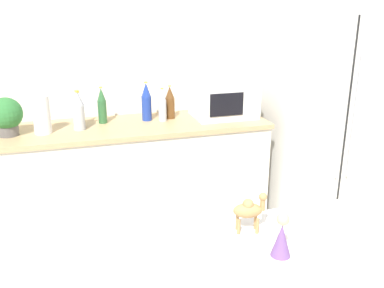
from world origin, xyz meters
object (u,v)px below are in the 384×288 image
(back_bottle_2, at_px, (79,110))
(wise_man_figurine_crimson, at_px, (282,238))
(potted_plant, at_px, (6,116))
(paper_towel_roll, at_px, (42,115))
(back_bottle_5, at_px, (170,103))
(refrigerator, at_px, (320,117))
(microwave, at_px, (223,99))
(back_bottle_3, at_px, (78,111))
(back_bottle_4, at_px, (102,106))
(camel_figurine, at_px, (249,210))
(back_bottle_1, at_px, (146,102))
(back_bottle_0, at_px, (162,105))

(back_bottle_2, relative_size, wise_man_figurine_crimson, 1.61)
(potted_plant, xyz_separation_m, paper_towel_roll, (0.23, -0.01, -0.01))
(paper_towel_roll, xyz_separation_m, back_bottle_5, (0.94, 0.13, -0.01))
(refrigerator, height_order, potted_plant, refrigerator)
(microwave, height_order, back_bottle_3, back_bottle_3)
(potted_plant, relative_size, back_bottle_4, 0.96)
(paper_towel_roll, relative_size, camel_figurine, 1.68)
(back_bottle_1, height_order, back_bottle_5, back_bottle_1)
(refrigerator, height_order, wise_man_figurine_crimson, refrigerator)
(refrigerator, xyz_separation_m, back_bottle_4, (-1.77, 0.17, 0.18))
(paper_towel_roll, distance_m, back_bottle_1, 0.77)
(back_bottle_4, distance_m, wise_man_figurine_crimson, 2.09)
(paper_towel_roll, xyz_separation_m, microwave, (1.36, 0.07, 0.01))
(microwave, bearing_deg, back_bottle_1, 174.35)
(back_bottle_2, xyz_separation_m, back_bottle_4, (0.17, 0.03, 0.01))
(paper_towel_roll, relative_size, back_bottle_0, 1.03)
(microwave, xyz_separation_m, back_bottle_0, (-0.49, 0.01, -0.02))
(refrigerator, height_order, back_bottle_1, refrigerator)
(back_bottle_3, relative_size, wise_man_figurine_crimson, 1.77)
(refrigerator, relative_size, wise_man_figurine_crimson, 10.77)
(camel_figurine, bearing_deg, wise_man_figurine_crimson, -77.33)
(paper_towel_roll, xyz_separation_m, back_bottle_0, (0.87, 0.07, -0.01))
(back_bottle_3, xyz_separation_m, camel_figurine, (0.54, -1.75, 0.01))
(potted_plant, height_order, back_bottle_1, back_bottle_1)
(refrigerator, relative_size, paper_towel_roll, 6.54)
(camel_figurine, bearing_deg, paper_towel_roll, 114.56)
(back_bottle_0, xyz_separation_m, back_bottle_5, (0.07, 0.06, 0.00))
(camel_figurine, bearing_deg, refrigerator, 50.57)
(refrigerator, distance_m, back_bottle_0, 1.34)
(paper_towel_roll, relative_size, wise_man_figurine_crimson, 1.65)
(back_bottle_1, distance_m, back_bottle_2, 0.50)
(microwave, bearing_deg, wise_man_figurine_crimson, -105.09)
(back_bottle_4, xyz_separation_m, camel_figurine, (0.37, -1.87, 0.02))
(microwave, bearing_deg, back_bottle_4, 175.24)
(potted_plant, xyz_separation_m, camel_figurine, (1.02, -1.74, 0.01))
(back_bottle_2, bearing_deg, back_bottle_3, -94.28)
(back_bottle_1, distance_m, wise_man_figurine_crimson, 2.04)
(back_bottle_1, bearing_deg, refrigerator, -6.03)
(paper_towel_roll, xyz_separation_m, wise_man_figurine_crimson, (0.83, -1.91, -0.00))
(potted_plant, distance_m, back_bottle_1, 0.99)
(paper_towel_roll, distance_m, back_bottle_4, 0.45)
(potted_plant, bearing_deg, back_bottle_2, 11.87)
(refrigerator, distance_m, back_bottle_4, 1.78)
(back_bottle_0, xyz_separation_m, back_bottle_1, (-0.11, 0.05, 0.02))
(microwave, xyz_separation_m, back_bottle_5, (-0.42, 0.07, -0.02))
(potted_plant, bearing_deg, camel_figurine, -59.72)
(microwave, bearing_deg, back_bottle_3, -177.38)
(back_bottle_2, bearing_deg, back_bottle_0, -3.61)
(back_bottle_1, bearing_deg, camel_figurine, -89.01)
(microwave, distance_m, back_bottle_1, 0.61)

